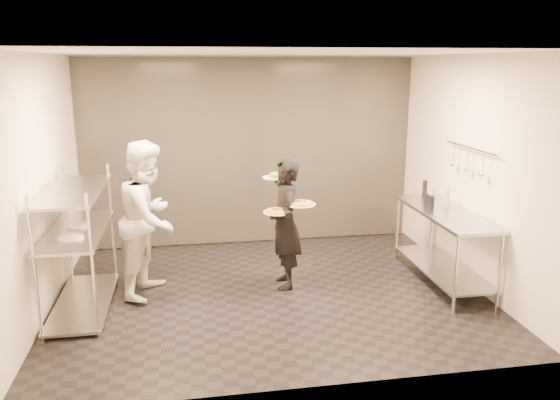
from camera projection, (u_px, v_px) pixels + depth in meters
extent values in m
cube|color=black|center=(271.00, 293.00, 6.57)|extent=(5.00, 4.00, 0.00)
cube|color=white|center=(270.00, 52.00, 5.88)|extent=(5.00, 4.00, 0.00)
cube|color=silver|center=(250.00, 152.00, 8.14)|extent=(5.00, 0.00, 2.80)
cube|color=silver|center=(308.00, 231.00, 4.31)|extent=(5.00, 0.00, 2.80)
cube|color=silver|center=(39.00, 187.00, 5.81)|extent=(0.00, 4.00, 2.80)
cube|color=silver|center=(473.00, 172.00, 6.63)|extent=(0.00, 4.00, 2.80)
cube|color=silver|center=(250.00, 152.00, 8.11)|extent=(4.90, 0.04, 2.74)
cylinder|color=silver|center=(34.00, 270.00, 5.25)|extent=(0.04, 0.04, 1.50)
cylinder|color=silver|center=(67.00, 225.00, 6.72)|extent=(0.04, 0.04, 1.50)
cylinder|color=silver|center=(93.00, 267.00, 5.34)|extent=(0.04, 0.04, 1.50)
cylinder|color=silver|center=(112.00, 223.00, 6.81)|extent=(0.04, 0.04, 1.50)
cube|color=#9A9EA3|center=(84.00, 302.00, 6.20)|extent=(0.60, 1.60, 0.03)
cube|color=#9A9EA3|center=(77.00, 231.00, 5.99)|extent=(0.60, 1.60, 0.03)
cube|color=#9A9EA3|center=(73.00, 191.00, 5.88)|extent=(0.60, 1.60, 0.03)
cylinder|color=white|center=(71.00, 238.00, 5.65)|extent=(0.26, 0.26, 0.01)
cylinder|color=white|center=(79.00, 226.00, 6.08)|extent=(0.26, 0.26, 0.01)
cylinder|color=silver|center=(456.00, 274.00, 5.95)|extent=(0.04, 0.04, 0.90)
cylinder|color=silver|center=(397.00, 229.00, 7.59)|extent=(0.04, 0.04, 0.90)
cylinder|color=silver|center=(500.00, 271.00, 6.03)|extent=(0.04, 0.04, 0.90)
cylinder|color=silver|center=(432.00, 227.00, 7.68)|extent=(0.04, 0.04, 0.90)
cube|color=#9A9EA3|center=(441.00, 268.00, 6.88)|extent=(0.57, 1.71, 0.03)
cube|color=#9A9EA3|center=(445.00, 213.00, 6.70)|extent=(0.60, 1.80, 0.04)
cylinder|color=silver|center=(471.00, 148.00, 6.55)|extent=(0.02, 1.20, 0.02)
cylinder|color=silver|center=(483.00, 164.00, 6.24)|extent=(0.01, 0.01, 0.22)
sphere|color=silver|center=(482.00, 175.00, 6.27)|extent=(0.07, 0.07, 0.07)
cylinder|color=silver|center=(468.00, 158.00, 6.58)|extent=(0.01, 0.01, 0.22)
sphere|color=silver|center=(467.00, 169.00, 6.61)|extent=(0.07, 0.07, 0.07)
cylinder|color=silver|center=(454.00, 154.00, 6.91)|extent=(0.01, 0.01, 0.22)
sphere|color=silver|center=(454.00, 164.00, 6.94)|extent=(0.07, 0.07, 0.07)
imported|color=black|center=(285.00, 224.00, 6.60)|extent=(0.39, 0.59, 1.60)
imported|color=white|center=(149.00, 219.00, 6.39)|extent=(0.96, 1.08, 1.84)
cylinder|color=white|center=(277.00, 212.00, 6.38)|extent=(0.33, 0.33, 0.01)
cylinder|color=#A57E3B|center=(277.00, 211.00, 6.37)|extent=(0.29, 0.29, 0.02)
cylinder|color=#B54118|center=(277.00, 210.00, 6.37)|extent=(0.26, 0.26, 0.01)
sphere|color=#1F6116|center=(277.00, 210.00, 6.37)|extent=(0.04, 0.04, 0.04)
cylinder|color=white|center=(301.00, 204.00, 6.38)|extent=(0.35, 0.35, 0.01)
cylinder|color=#A57E3B|center=(301.00, 203.00, 6.38)|extent=(0.30, 0.30, 0.02)
cylinder|color=#B54118|center=(301.00, 202.00, 6.38)|extent=(0.27, 0.27, 0.01)
sphere|color=#1F6116|center=(301.00, 202.00, 6.37)|extent=(0.04, 0.04, 0.04)
cylinder|color=white|center=(275.00, 178.00, 6.70)|extent=(0.30, 0.30, 0.01)
ellipsoid|color=#2F6F1B|center=(275.00, 175.00, 6.69)|extent=(0.13, 0.13, 0.07)
cube|color=black|center=(429.00, 201.00, 6.87)|extent=(0.06, 0.23, 0.16)
cylinder|color=#909D90|center=(431.00, 196.00, 6.87)|extent=(0.08, 0.08, 0.28)
cylinder|color=#909D90|center=(447.00, 199.00, 6.86)|extent=(0.07, 0.07, 0.22)
cylinder|color=black|center=(425.00, 188.00, 7.45)|extent=(0.06, 0.06, 0.21)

